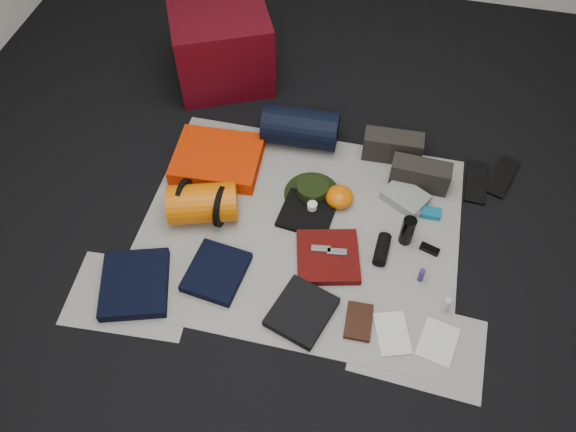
% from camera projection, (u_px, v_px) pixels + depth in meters
% --- Properties ---
extents(floor, '(4.50, 4.50, 0.02)m').
position_uv_depth(floor, '(300.00, 230.00, 2.89)').
color(floor, black).
rests_on(floor, ground).
extents(newspaper_mat, '(1.60, 1.30, 0.01)m').
position_uv_depth(newspaper_mat, '(300.00, 229.00, 2.87)').
color(newspaper_mat, '#AFADA1').
rests_on(newspaper_mat, floor).
extents(newspaper_sheet_front_left, '(0.61, 0.44, 0.00)m').
position_uv_depth(newspaper_sheet_front_left, '(131.00, 295.00, 2.65)').
color(newspaper_sheet_front_left, '#AFADA1').
rests_on(newspaper_sheet_front_left, floor).
extents(newspaper_sheet_front_right, '(0.60, 0.43, 0.00)m').
position_uv_depth(newspaper_sheet_front_right, '(418.00, 345.00, 2.50)').
color(newspaper_sheet_front_right, '#AFADA1').
rests_on(newspaper_sheet_front_right, floor).
extents(red_cabinet, '(0.71, 0.66, 0.47)m').
position_uv_depth(red_cabinet, '(222.00, 49.00, 3.37)').
color(red_cabinet, '#4D050F').
rests_on(red_cabinet, floor).
extents(sleeping_pad, '(0.49, 0.41, 0.09)m').
position_uv_depth(sleeping_pad, '(218.00, 159.00, 3.10)').
color(sleeping_pad, red).
rests_on(sleeping_pad, newspaper_mat).
extents(stuff_sack, '(0.39, 0.30, 0.20)m').
position_uv_depth(stuff_sack, '(203.00, 203.00, 2.84)').
color(stuff_sack, '#D45C03').
rests_on(stuff_sack, newspaper_mat).
extents(sack_strap_left, '(0.02, 0.22, 0.22)m').
position_uv_depth(sack_strap_left, '(184.00, 199.00, 2.85)').
color(sack_strap_left, black).
rests_on(sack_strap_left, newspaper_mat).
extents(sack_strap_right, '(0.03, 0.22, 0.22)m').
position_uv_depth(sack_strap_right, '(221.00, 206.00, 2.82)').
color(sack_strap_right, black).
rests_on(sack_strap_right, newspaper_mat).
extents(navy_duffel, '(0.43, 0.23, 0.22)m').
position_uv_depth(navy_duffel, '(300.00, 128.00, 3.14)').
color(navy_duffel, black).
rests_on(navy_duffel, newspaper_mat).
extents(boonie_brim, '(0.35, 0.35, 0.01)m').
position_uv_depth(boonie_brim, '(312.00, 194.00, 3.00)').
color(boonie_brim, black).
rests_on(boonie_brim, newspaper_mat).
extents(boonie_crown, '(0.17, 0.17, 0.08)m').
position_uv_depth(boonie_crown, '(312.00, 189.00, 2.97)').
color(boonie_crown, black).
rests_on(boonie_crown, boonie_brim).
extents(hiking_boot_left, '(0.33, 0.13, 0.16)m').
position_uv_depth(hiking_boot_left, '(393.00, 147.00, 3.10)').
color(hiking_boot_left, black).
rests_on(hiking_boot_left, newspaper_mat).
extents(hiking_boot_right, '(0.32, 0.13, 0.16)m').
position_uv_depth(hiking_boot_right, '(420.00, 175.00, 2.98)').
color(hiking_boot_right, black).
rests_on(hiking_boot_right, newspaper_mat).
extents(flip_flop_left, '(0.12, 0.30, 0.02)m').
position_uv_depth(flip_flop_left, '(476.00, 182.00, 3.05)').
color(flip_flop_left, black).
rests_on(flip_flop_left, floor).
extents(flip_flop_right, '(0.20, 0.32, 0.02)m').
position_uv_depth(flip_flop_right, '(502.00, 177.00, 3.07)').
color(flip_flop_right, black).
rests_on(flip_flop_right, floor).
extents(trousers_navy_a, '(0.40, 0.43, 0.06)m').
position_uv_depth(trousers_navy_a, '(135.00, 284.00, 2.65)').
color(trousers_navy_a, black).
rests_on(trousers_navy_a, newspaper_mat).
extents(trousers_navy_b, '(0.29, 0.32, 0.05)m').
position_uv_depth(trousers_navy_b, '(216.00, 272.00, 2.69)').
color(trousers_navy_b, black).
rests_on(trousers_navy_b, newspaper_mat).
extents(trousers_charcoal, '(0.33, 0.35, 0.04)m').
position_uv_depth(trousers_charcoal, '(302.00, 312.00, 2.57)').
color(trousers_charcoal, black).
rests_on(trousers_charcoal, newspaper_mat).
extents(black_tshirt, '(0.29, 0.28, 0.03)m').
position_uv_depth(black_tshirt, '(307.00, 213.00, 2.91)').
color(black_tshirt, black).
rests_on(black_tshirt, newspaper_mat).
extents(red_shirt, '(0.36, 0.36, 0.04)m').
position_uv_depth(red_shirt, '(328.00, 257.00, 2.75)').
color(red_shirt, '#4E0A08').
rests_on(red_shirt, newspaper_mat).
extents(orange_stuff_sack, '(0.15, 0.15, 0.10)m').
position_uv_depth(orange_stuff_sack, '(339.00, 197.00, 2.93)').
color(orange_stuff_sack, '#D45C03').
rests_on(orange_stuff_sack, newspaper_mat).
extents(first_aid_pouch, '(0.27, 0.25, 0.05)m').
position_uv_depth(first_aid_pouch, '(405.00, 197.00, 2.96)').
color(first_aid_pouch, gray).
rests_on(first_aid_pouch, newspaper_mat).
extents(water_bottle, '(0.07, 0.07, 0.17)m').
position_uv_depth(water_bottle, '(408.00, 231.00, 2.76)').
color(water_bottle, black).
rests_on(water_bottle, newspaper_mat).
extents(speaker, '(0.08, 0.17, 0.07)m').
position_uv_depth(speaker, '(382.00, 249.00, 2.76)').
color(speaker, black).
rests_on(speaker, newspaper_mat).
extents(compact_camera, '(0.12, 0.08, 0.04)m').
position_uv_depth(compact_camera, '(411.00, 208.00, 2.92)').
color(compact_camera, '#B8B7BC').
rests_on(compact_camera, newspaper_mat).
extents(cyan_case, '(0.10, 0.06, 0.03)m').
position_uv_depth(cyan_case, '(431.00, 213.00, 2.91)').
color(cyan_case, '#0D6284').
rests_on(cyan_case, newspaper_mat).
extents(toiletry_purple, '(0.04, 0.04, 0.08)m').
position_uv_depth(toiletry_purple, '(421.00, 275.00, 2.66)').
color(toiletry_purple, '#3C2067').
rests_on(toiletry_purple, newspaper_mat).
extents(toiletry_clear, '(0.04, 0.04, 0.09)m').
position_uv_depth(toiletry_clear, '(446.00, 305.00, 2.57)').
color(toiletry_clear, '#B3B7B2').
rests_on(toiletry_clear, newspaper_mat).
extents(paperback_book, '(0.12, 0.19, 0.03)m').
position_uv_depth(paperback_book, '(359.00, 321.00, 2.55)').
color(paperback_book, black).
rests_on(paperback_book, newspaper_mat).
extents(map_booklet, '(0.20, 0.24, 0.01)m').
position_uv_depth(map_booklet, '(392.00, 334.00, 2.53)').
color(map_booklet, silver).
rests_on(map_booklet, newspaper_mat).
extents(map_printout, '(0.19, 0.23, 0.01)m').
position_uv_depth(map_printout, '(438.00, 342.00, 2.51)').
color(map_printout, silver).
rests_on(map_printout, newspaper_mat).
extents(sunglasses, '(0.10, 0.07, 0.02)m').
position_uv_depth(sunglasses, '(430.00, 249.00, 2.78)').
color(sunglasses, black).
rests_on(sunglasses, newspaper_mat).
extents(key_cluster, '(0.07, 0.07, 0.01)m').
position_uv_depth(key_cluster, '(122.00, 300.00, 2.63)').
color(key_cluster, '#B8B7BC').
rests_on(key_cluster, newspaper_mat).
extents(tape_roll, '(0.05, 0.05, 0.04)m').
position_uv_depth(tape_roll, '(312.00, 206.00, 2.90)').
color(tape_roll, silver).
rests_on(tape_roll, black_tshirt).
extents(energy_bar_a, '(0.10, 0.05, 0.01)m').
position_uv_depth(energy_bar_a, '(321.00, 249.00, 2.74)').
color(energy_bar_a, '#B8B7BC').
rests_on(energy_bar_a, red_shirt).
extents(energy_bar_b, '(0.10, 0.05, 0.01)m').
position_uv_depth(energy_bar_b, '(337.00, 252.00, 2.73)').
color(energy_bar_b, '#B8B7BC').
rests_on(energy_bar_b, red_shirt).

